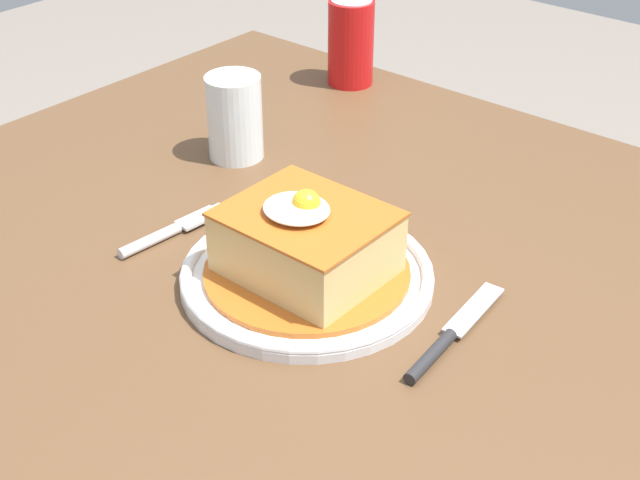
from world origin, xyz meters
TOP-DOWN VIEW (x-y plane):
  - dining_table at (0.00, 0.00)m, footprint 1.16×0.93m
  - main_plate at (-0.03, -0.03)m, footprint 0.25×0.25m
  - sandwich_meal at (-0.03, -0.03)m, footprint 0.20×0.20m
  - fork at (-0.20, -0.07)m, footprint 0.03×0.14m
  - knife at (0.12, -0.03)m, footprint 0.03×0.17m
  - soda_can at (-0.32, 0.39)m, footprint 0.07×0.07m
  - drinking_glass at (-0.28, 0.12)m, footprint 0.07×0.07m

SIDE VIEW (x-z plane):
  - dining_table at x=0.00m, z-range 0.26..0.98m
  - knife at x=0.12m, z-range 0.72..0.73m
  - fork at x=-0.20m, z-range 0.72..0.73m
  - main_plate at x=-0.03m, z-range 0.72..0.74m
  - sandwich_meal at x=-0.03m, z-range 0.72..0.81m
  - drinking_glass at x=-0.28m, z-range 0.71..0.82m
  - soda_can at x=-0.32m, z-range 0.72..0.84m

